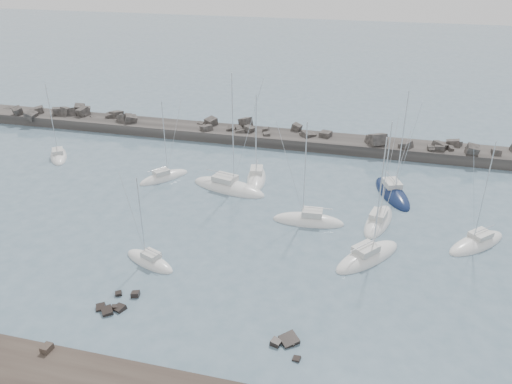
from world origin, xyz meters
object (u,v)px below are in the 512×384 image
at_px(sailboat_7, 367,257).
at_px(sailboat_8, 392,194).
at_px(sailboat_6, 256,179).
at_px(sailboat_1, 59,156).
at_px(sailboat_11, 476,243).
at_px(sailboat_10, 378,222).
at_px(sailboat_4, 228,188).
at_px(sailboat_9, 308,221).
at_px(sailboat_5, 150,262).
at_px(sailboat_3, 164,178).

xyz_separation_m(sailboat_7, sailboat_8, (2.54, 17.13, 0.01)).
bearing_deg(sailboat_6, sailboat_1, 179.17).
relative_size(sailboat_7, sailboat_11, 1.10).
bearing_deg(sailboat_10, sailboat_4, 167.74).
xyz_separation_m(sailboat_6, sailboat_9, (9.60, -10.83, 0.01)).
bearing_deg(sailboat_7, sailboat_11, 26.44).
xyz_separation_m(sailboat_8, sailboat_9, (-10.27, -10.70, 0.00)).
bearing_deg(sailboat_6, sailboat_11, -20.55).
bearing_deg(sailboat_6, sailboat_7, -44.89).
xyz_separation_m(sailboat_4, sailboat_5, (-3.03, -19.99, -0.01)).
distance_m(sailboat_3, sailboat_10, 32.35).
distance_m(sailboat_9, sailboat_11, 20.08).
bearing_deg(sailboat_9, sailboat_1, 165.48).
bearing_deg(sailboat_3, sailboat_1, 169.91).
relative_size(sailboat_4, sailboat_5, 1.63).
xyz_separation_m(sailboat_4, sailboat_7, (20.46, -13.14, -0.00)).
distance_m(sailboat_5, sailboat_10, 28.83).
height_order(sailboat_8, sailboat_11, sailboat_8).
distance_m(sailboat_3, sailboat_7, 34.01).
distance_m(sailboat_4, sailboat_11, 33.54).
bearing_deg(sailboat_7, sailboat_4, 147.29).
relative_size(sailboat_3, sailboat_8, 0.78).
height_order(sailboat_1, sailboat_6, sailboat_6).
distance_m(sailboat_1, sailboat_4, 31.36).
height_order(sailboat_1, sailboat_9, sailboat_9).
relative_size(sailboat_6, sailboat_9, 0.99).
relative_size(sailboat_6, sailboat_10, 1.00).
bearing_deg(sailboat_4, sailboat_10, -12.26).
bearing_deg(sailboat_10, sailboat_11, -11.67).
xyz_separation_m(sailboat_7, sailboat_9, (-7.73, 6.43, 0.01)).
xyz_separation_m(sailboat_3, sailboat_11, (43.29, -7.97, -0.01)).
height_order(sailboat_4, sailboat_7, sailboat_4).
bearing_deg(sailboat_4, sailboat_8, 9.83).
height_order(sailboat_1, sailboat_7, sailboat_7).
bearing_deg(sailboat_5, sailboat_4, 81.39).
distance_m(sailboat_7, sailboat_11, 13.78).
height_order(sailboat_6, sailboat_8, sailboat_8).
distance_m(sailboat_5, sailboat_11, 38.11).
height_order(sailboat_8, sailboat_9, sailboat_8).
xyz_separation_m(sailboat_10, sailboat_11, (11.42, -2.36, -0.02)).
relative_size(sailboat_1, sailboat_11, 0.92).
height_order(sailboat_4, sailboat_11, sailboat_4).
xyz_separation_m(sailboat_3, sailboat_5, (7.46, -20.95, 0.00)).
relative_size(sailboat_3, sailboat_10, 0.89).
bearing_deg(sailboat_8, sailboat_7, -98.44).
distance_m(sailboat_5, sailboat_7, 24.47).
xyz_separation_m(sailboat_9, sailboat_11, (20.07, -0.29, -0.03)).
distance_m(sailboat_6, sailboat_11, 31.69).
xyz_separation_m(sailboat_5, sailboat_6, (6.16, 24.11, 0.01)).
height_order(sailboat_5, sailboat_10, sailboat_10).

